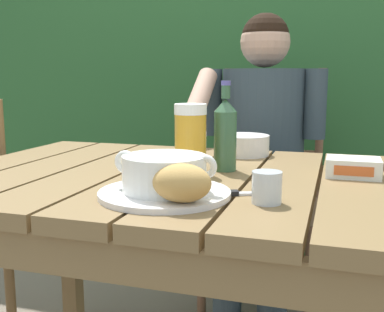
{
  "coord_description": "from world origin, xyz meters",
  "views": [
    {
      "loc": [
        0.28,
        -1.12,
        0.99
      ],
      "look_at": [
        -0.03,
        -0.13,
        0.82
      ],
      "focal_mm": 43.92,
      "sensor_mm": 36.0,
      "label": 1
    }
  ],
  "objects_px": {
    "person_eating": "(259,147)",
    "serving_plate": "(165,193)",
    "chair_near_diner": "(266,195)",
    "beer_glass": "(191,138)",
    "butter_tub": "(353,167)",
    "water_glass_small": "(267,187)",
    "table_knife": "(237,193)",
    "diner_bowl": "(242,145)",
    "beer_bottle": "(226,133)",
    "soup_bowl": "(164,172)",
    "bread_roll": "(182,183)"
  },
  "relations": [
    {
      "from": "diner_bowl",
      "to": "water_glass_small",
      "type": "bearing_deg",
      "value": -73.96
    },
    {
      "from": "beer_glass",
      "to": "serving_plate",
      "type": "bearing_deg",
      "value": -85.15
    },
    {
      "from": "diner_bowl",
      "to": "chair_near_diner",
      "type": "bearing_deg",
      "value": 90.0
    },
    {
      "from": "water_glass_small",
      "to": "table_knife",
      "type": "xyz_separation_m",
      "value": [
        -0.07,
        0.04,
        -0.03
      ]
    },
    {
      "from": "table_knife",
      "to": "diner_bowl",
      "type": "xyz_separation_m",
      "value": [
        -0.09,
        0.5,
        0.03
      ]
    },
    {
      "from": "beer_glass",
      "to": "bread_roll",
      "type": "bearing_deg",
      "value": -75.37
    },
    {
      "from": "bread_roll",
      "to": "beer_bottle",
      "type": "bearing_deg",
      "value": 90.43
    },
    {
      "from": "person_eating",
      "to": "diner_bowl",
      "type": "distance_m",
      "value": 0.35
    },
    {
      "from": "soup_bowl",
      "to": "table_knife",
      "type": "height_order",
      "value": "soup_bowl"
    },
    {
      "from": "bread_roll",
      "to": "table_knife",
      "type": "xyz_separation_m",
      "value": [
        0.08,
        0.13,
        -0.04
      ]
    },
    {
      "from": "serving_plate",
      "to": "butter_tub",
      "type": "relative_size",
      "value": 2.13
    },
    {
      "from": "butter_tub",
      "to": "diner_bowl",
      "type": "distance_m",
      "value": 0.4
    },
    {
      "from": "bread_roll",
      "to": "diner_bowl",
      "type": "xyz_separation_m",
      "value": [
        -0.01,
        0.63,
        -0.02
      ]
    },
    {
      "from": "beer_glass",
      "to": "water_glass_small",
      "type": "relative_size",
      "value": 2.79
    },
    {
      "from": "chair_near_diner",
      "to": "bread_roll",
      "type": "xyz_separation_m",
      "value": [
        0.01,
        -1.19,
        0.32
      ]
    },
    {
      "from": "chair_near_diner",
      "to": "beer_glass",
      "type": "bearing_deg",
      "value": -94.82
    },
    {
      "from": "beer_bottle",
      "to": "diner_bowl",
      "type": "xyz_separation_m",
      "value": [
        -0.01,
        0.26,
        -0.07
      ]
    },
    {
      "from": "water_glass_small",
      "to": "bread_roll",
      "type": "bearing_deg",
      "value": -150.97
    },
    {
      "from": "beer_glass",
      "to": "water_glass_small",
      "type": "xyz_separation_m",
      "value": [
        0.23,
        -0.24,
        -0.06
      ]
    },
    {
      "from": "person_eating",
      "to": "table_knife",
      "type": "xyz_separation_m",
      "value": [
        0.09,
        -0.85,
        0.03
      ]
    },
    {
      "from": "serving_plate",
      "to": "soup_bowl",
      "type": "xyz_separation_m",
      "value": [
        -0.0,
        0.0,
        0.05
      ]
    },
    {
      "from": "person_eating",
      "to": "beer_glass",
      "type": "bearing_deg",
      "value": -96.07
    },
    {
      "from": "butter_tub",
      "to": "person_eating",
      "type": "bearing_deg",
      "value": 119.31
    },
    {
      "from": "person_eating",
      "to": "serving_plate",
      "type": "distance_m",
      "value": 0.91
    },
    {
      "from": "person_eating",
      "to": "bread_roll",
      "type": "xyz_separation_m",
      "value": [
        0.01,
        -0.98,
        0.07
      ]
    },
    {
      "from": "serving_plate",
      "to": "butter_tub",
      "type": "height_order",
      "value": "butter_tub"
    },
    {
      "from": "water_glass_small",
      "to": "diner_bowl",
      "type": "xyz_separation_m",
      "value": [
        -0.16,
        0.55,
        0.0
      ]
    },
    {
      "from": "beer_glass",
      "to": "table_knife",
      "type": "xyz_separation_m",
      "value": [
        0.16,
        -0.19,
        -0.09
      ]
    },
    {
      "from": "butter_tub",
      "to": "diner_bowl",
      "type": "relative_size",
      "value": 0.81
    },
    {
      "from": "chair_near_diner",
      "to": "beer_glass",
      "type": "relative_size",
      "value": 5.79
    },
    {
      "from": "person_eating",
      "to": "butter_tub",
      "type": "distance_m",
      "value": 0.67
    },
    {
      "from": "beer_bottle",
      "to": "butter_tub",
      "type": "bearing_deg",
      "value": 3.52
    },
    {
      "from": "serving_plate",
      "to": "chair_near_diner",
      "type": "bearing_deg",
      "value": 87.31
    },
    {
      "from": "water_glass_small",
      "to": "beer_glass",
      "type": "bearing_deg",
      "value": 134.34
    },
    {
      "from": "bread_roll",
      "to": "serving_plate",
      "type": "bearing_deg",
      "value": 130.6
    },
    {
      "from": "chair_near_diner",
      "to": "beer_glass",
      "type": "height_order",
      "value": "chair_near_diner"
    },
    {
      "from": "beer_glass",
      "to": "butter_tub",
      "type": "distance_m",
      "value": 0.41
    },
    {
      "from": "serving_plate",
      "to": "table_knife",
      "type": "distance_m",
      "value": 0.15
    },
    {
      "from": "chair_near_diner",
      "to": "bread_roll",
      "type": "distance_m",
      "value": 1.23
    },
    {
      "from": "table_knife",
      "to": "diner_bowl",
      "type": "bearing_deg",
      "value": 100.04
    },
    {
      "from": "person_eating",
      "to": "serving_plate",
      "type": "height_order",
      "value": "person_eating"
    },
    {
      "from": "person_eating",
      "to": "soup_bowl",
      "type": "xyz_separation_m",
      "value": [
        -0.05,
        -0.91,
        0.07
      ]
    },
    {
      "from": "bread_roll",
      "to": "diner_bowl",
      "type": "bearing_deg",
      "value": 90.9
    },
    {
      "from": "soup_bowl",
      "to": "water_glass_small",
      "type": "xyz_separation_m",
      "value": [
        0.21,
        0.01,
        -0.02
      ]
    },
    {
      "from": "soup_bowl",
      "to": "beer_bottle",
      "type": "bearing_deg",
      "value": 78.84
    },
    {
      "from": "serving_plate",
      "to": "water_glass_small",
      "type": "relative_size",
      "value": 4.34
    },
    {
      "from": "chair_near_diner",
      "to": "beer_bottle",
      "type": "relative_size",
      "value": 4.37
    },
    {
      "from": "bread_roll",
      "to": "butter_tub",
      "type": "bearing_deg",
      "value": 51.21
    },
    {
      "from": "person_eating",
      "to": "serving_plate",
      "type": "xyz_separation_m",
      "value": [
        -0.05,
        -0.91,
        0.03
      ]
    },
    {
      "from": "table_knife",
      "to": "diner_bowl",
      "type": "distance_m",
      "value": 0.51
    }
  ]
}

